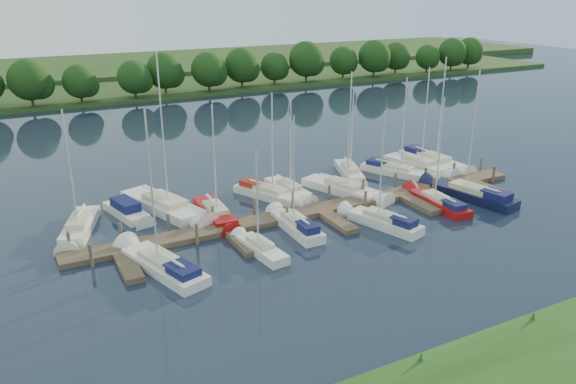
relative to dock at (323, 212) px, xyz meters
name	(u,v)px	position (x,y,z in m)	size (l,w,h in m)	color
ground	(377,250)	(0.00, -7.31, -0.20)	(260.00, 260.00, 0.00)	black
dock	(323,212)	(0.00, 0.00, 0.00)	(40.00, 6.00, 0.40)	#4F3A2C
mooring_pilings	(316,203)	(0.00, 1.13, 0.40)	(38.24, 2.84, 2.00)	#473D33
far_shore	(132,86)	(0.00, 67.69, 0.10)	(180.00, 30.00, 0.60)	#264319
distant_hill	(105,67)	(0.00, 92.69, 0.50)	(220.00, 40.00, 1.40)	#375324
treeline	(166,73)	(2.87, 54.36, 3.96)	(147.99, 9.88, 8.20)	#38281C
sailboat_n_0	(79,229)	(-17.91, 5.44, 0.08)	(3.86, 7.50, 9.77)	white
motorboat	(127,212)	(-14.05, 6.88, 0.14)	(2.86, 6.05, 1.65)	white
sailboat_n_2	(167,208)	(-10.95, 6.49, 0.08)	(5.20, 10.54, 13.29)	white
sailboat_n_3	(216,214)	(-7.87, 3.39, 0.07)	(1.99, 7.42, 9.51)	#9C0E0E
sailboat_n_4	(269,194)	(-2.22, 5.44, 0.12)	(4.38, 7.26, 9.55)	white
sailboat_n_5	(289,190)	(-0.14, 5.67, 0.07)	(1.97, 6.76, 8.66)	white
sailboat_n_6	(345,190)	(4.24, 3.38, 0.07)	(4.59, 8.69, 11.08)	white
sailboat_n_7	(350,173)	(7.36, 7.36, 0.07)	(3.52, 6.97, 9.00)	white
sailboat_n_8	(397,172)	(11.55, 5.48, 0.11)	(4.65, 7.49, 9.81)	white
sailboat_n_9	(419,166)	(14.65, 5.87, 0.08)	(3.30, 8.30, 10.56)	white
sailboat_n_10	(433,162)	(16.88, 6.35, 0.13)	(2.74, 8.97, 11.33)	white
sailboat_s_0	(162,265)	(-14.07, -3.15, 0.11)	(4.10, 8.63, 10.83)	white
sailboat_s_1	(260,249)	(-7.39, -3.88, 0.08)	(1.96, 5.82, 7.56)	white
sailboat_s_2	(296,226)	(-3.41, -1.69, 0.13)	(1.71, 6.92, 9.07)	white
sailboat_s_3	(383,222)	(2.82, -4.09, 0.13)	(3.44, 7.12, 9.27)	white
sailboat_s_4	(437,202)	(9.46, -2.69, 0.11)	(2.12, 7.42, 9.38)	#9C0E0E
sailboat_s_5	(470,195)	(13.11, -2.73, 0.14)	(3.67, 8.98, 11.40)	#0F1434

